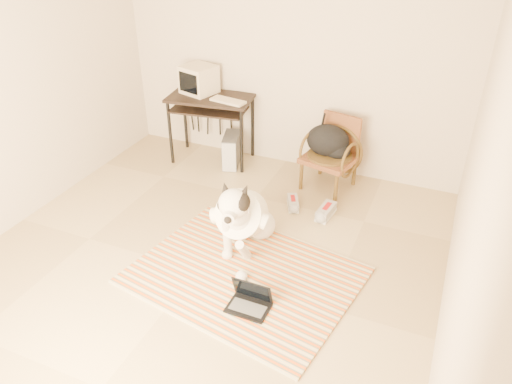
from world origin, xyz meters
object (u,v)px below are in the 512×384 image
Objects in this scene: crt_monitor at (199,79)px; pc_tower at (231,150)px; backpack at (330,142)px; dog at (243,216)px; rattan_chair at (332,153)px; computer_desk at (210,106)px; laptop at (250,301)px.

pc_tower is at bearing -13.68° from crt_monitor.
crt_monitor is 1.70m from backpack.
pc_tower is 1.23m from backpack.
crt_monitor reaches higher than dog.
crt_monitor is 0.56× the size of rattan_chair.
dog is 1.48m from rattan_chair.
crt_monitor reaches higher than computer_desk.
backpack is (0.00, 2.14, 0.44)m from laptop.
backpack is (1.46, -0.04, -0.17)m from computer_desk.
crt_monitor is at bearing 175.81° from rattan_chair.
crt_monitor is (-1.25, 1.53, 0.64)m from dog.
dog is at bearing 118.34° from laptop.
laptop is at bearing -90.04° from backpack.
pc_tower is 0.56× the size of rattan_chair.
computer_desk reaches higher than laptop.
pc_tower is (-1.19, 2.14, 0.11)m from laptop.
crt_monitor is at bearing 155.94° from computer_desk.
crt_monitor is at bearing 126.01° from laptop.
crt_monitor reaches higher than pc_tower.
computer_desk is 1.30× the size of rattan_chair.
computer_desk is 2.34× the size of pc_tower.
dog reaches higher than backpack.
backpack is (1.64, -0.12, -0.45)m from crt_monitor.
laptop is at bearing -53.99° from crt_monitor.
rattan_chair is (1.50, -0.04, -0.30)m from computer_desk.
rattan_chair is 0.13m from backpack.
dog is 1.38× the size of rattan_chair.
computer_desk reaches higher than pc_tower.
crt_monitor reaches higher than rattan_chair.
pc_tower is at bearing 179.42° from rattan_chair.
computer_desk is (-1.46, 2.17, 0.62)m from laptop.
crt_monitor is at bearing 166.32° from pc_tower.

